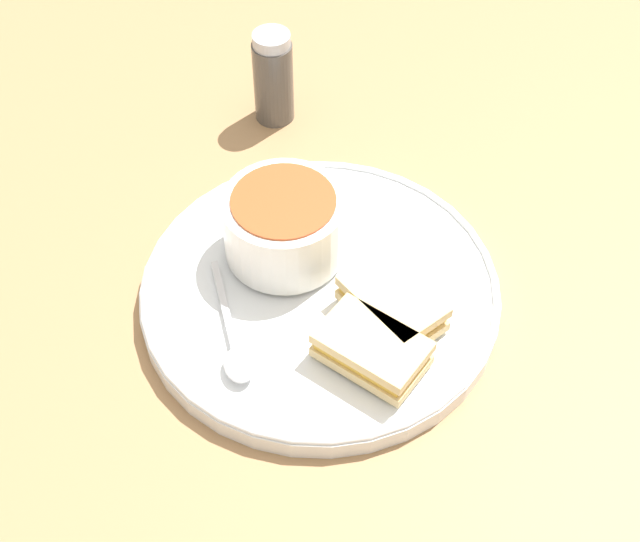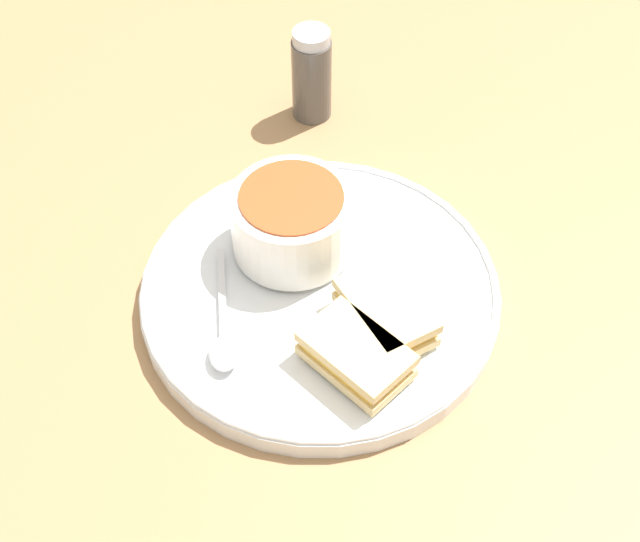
# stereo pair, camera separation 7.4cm
# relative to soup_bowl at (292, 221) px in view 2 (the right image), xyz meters

# --- Properties ---
(ground_plane) EXTENTS (2.40, 2.40, 0.00)m
(ground_plane) POSITION_rel_soup_bowl_xyz_m (-0.05, 0.01, -0.05)
(ground_plane) COLOR #9E754C
(plate) EXTENTS (0.31, 0.31, 0.02)m
(plate) POSITION_rel_soup_bowl_xyz_m (-0.05, 0.01, -0.04)
(plate) COLOR white
(plate) RESTS_ON ground_plane
(soup_bowl) EXTENTS (0.10, 0.10, 0.06)m
(soup_bowl) POSITION_rel_soup_bowl_xyz_m (0.00, 0.00, 0.00)
(soup_bowl) COLOR white
(soup_bowl) RESTS_ON plate
(spoon) EXTENTS (0.12, 0.08, 0.01)m
(spoon) POSITION_rel_soup_bowl_xyz_m (-0.05, 0.11, -0.03)
(spoon) COLOR silver
(spoon) RESTS_ON plate
(sandwich_half_near) EXTENTS (0.09, 0.06, 0.03)m
(sandwich_half_near) POSITION_rel_soup_bowl_xyz_m (-0.13, 0.04, -0.02)
(sandwich_half_near) COLOR #DBBC7F
(sandwich_half_near) RESTS_ON plate
(sandwich_half_far) EXTENTS (0.09, 0.07, 0.03)m
(sandwich_half_far) POSITION_rel_soup_bowl_xyz_m (-0.11, -0.01, -0.02)
(sandwich_half_far) COLOR #DBBC7F
(sandwich_half_far) RESTS_ON plate
(salt_shaker) EXTENTS (0.04, 0.04, 0.10)m
(salt_shaker) POSITION_rel_soup_bowl_xyz_m (0.15, -0.14, -0.00)
(salt_shaker) COLOR #4C4742
(salt_shaker) RESTS_ON ground_plane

